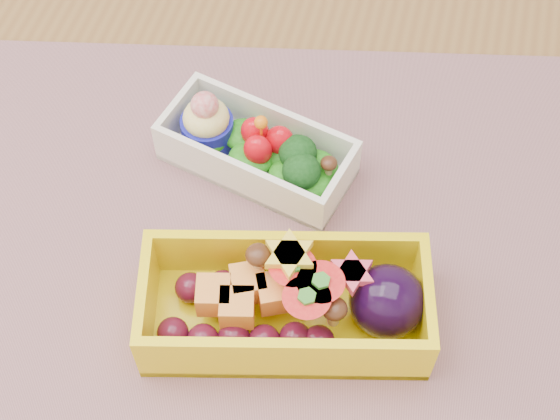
% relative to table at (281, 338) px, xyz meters
% --- Properties ---
extents(table, '(1.20, 0.80, 0.75)m').
position_rel_table_xyz_m(table, '(0.00, 0.00, 0.00)').
color(table, brown).
rests_on(table, ground).
extents(placemat, '(0.57, 0.48, 0.00)m').
position_rel_table_xyz_m(placemat, '(-0.02, 0.03, 0.10)').
color(placemat, '#8E6267').
rests_on(placemat, table).
extents(bento_white, '(0.16, 0.10, 0.06)m').
position_rel_table_xyz_m(bento_white, '(-0.04, 0.09, 0.12)').
color(bento_white, white).
rests_on(bento_white, placemat).
extents(bento_yellow, '(0.21, 0.13, 0.06)m').
position_rel_table_xyz_m(bento_yellow, '(0.02, -0.03, 0.13)').
color(bento_yellow, yellow).
rests_on(bento_yellow, placemat).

